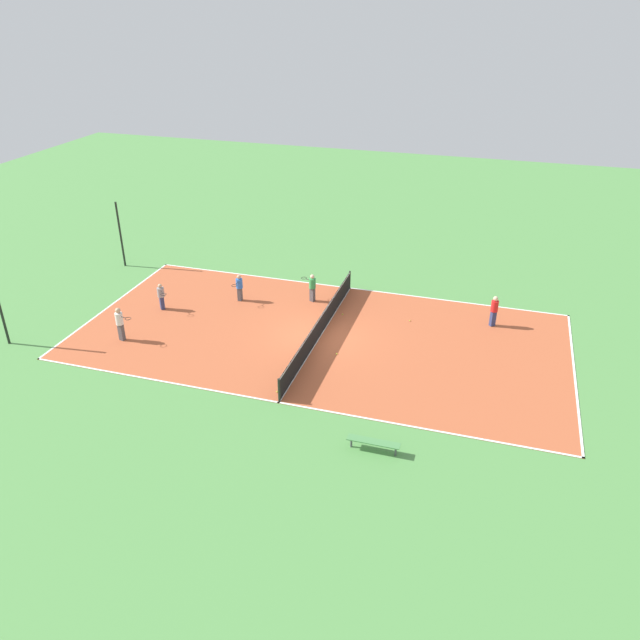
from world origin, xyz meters
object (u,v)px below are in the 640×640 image
tennis_net (320,326)px  player_near_white (120,322)px  player_near_blue (239,286)px  player_coach_red (494,309)px  player_far_green (312,286)px  tennis_ball_midcourt (343,314)px  player_baseline_gray (161,295)px  tennis_ball_near_net (277,392)px  fence_post_back_right (120,235)px  tennis_ball_right_alley (410,321)px  bench (373,442)px  tennis_ball_far_baseline (337,354)px

tennis_net → player_near_white: bearing=109.3°
player_near_blue → player_near_white: bearing=-31.8°
player_coach_red → player_far_green: player_coach_red is taller
tennis_net → tennis_ball_midcourt: bearing=-10.7°
player_baseline_gray → player_near_white: size_ratio=0.84×
player_near_white → player_coach_red: bearing=33.8°
tennis_ball_near_net → tennis_ball_midcourt: bearing=-5.8°
player_near_blue → fence_post_back_right: fence_post_back_right is taller
player_baseline_gray → tennis_ball_right_alley: 13.02m
player_baseline_gray → player_far_green: (3.24, -7.29, 0.07)m
bench → player_coach_red: player_coach_red is taller
tennis_net → bench: tennis_net is taller
tennis_net → tennis_ball_near_net: size_ratio=169.71×
player_near_blue → fence_post_back_right: size_ratio=0.37×
bench → fence_post_back_right: 22.40m
player_far_green → tennis_ball_far_baseline: size_ratio=22.85×
player_near_white → bench: bearing=-6.3°
player_near_blue → tennis_ball_near_net: bearing=34.3°
player_baseline_gray → player_near_white: 3.52m
tennis_ball_near_net → tennis_ball_far_baseline: bearing=-22.8°
player_near_blue → tennis_ball_far_baseline: (-3.99, -6.58, -0.81)m
player_baseline_gray → player_far_green: bearing=69.1°
tennis_net → tennis_ball_near_net: 5.21m
player_far_green → fence_post_back_right: 12.63m
player_near_blue → tennis_ball_right_alley: player_near_blue is taller
player_coach_red → fence_post_back_right: fence_post_back_right is taller
player_coach_red → tennis_ball_right_alley: player_coach_red is taller
fence_post_back_right → tennis_ball_midcourt: bearing=-99.8°
bench → tennis_ball_far_baseline: size_ratio=28.79×
tennis_ball_midcourt → tennis_ball_far_baseline: bearing=-168.7°
player_far_green → tennis_ball_near_net: (-8.78, -1.24, -0.85)m
bench → player_far_green: size_ratio=1.26×
player_far_green → player_near_white: bearing=65.2°
tennis_ball_far_baseline → player_near_blue: bearing=58.8°
tennis_net → fence_post_back_right: bearing=70.4°
tennis_ball_midcourt → fence_post_back_right: (2.51, 14.52, 1.96)m
player_coach_red → player_far_green: bearing=-39.0°
player_baseline_gray → tennis_ball_midcourt: (2.12, -9.30, -0.78)m
player_near_white → player_baseline_gray: bearing=99.3°
player_near_blue → tennis_ball_near_net: (-7.70, -5.02, -0.81)m
fence_post_back_right → player_near_white: bearing=-148.3°
player_far_green → tennis_ball_right_alley: (-0.80, -5.48, -0.85)m
player_coach_red → player_near_blue: (-1.03, 13.29, -0.08)m
player_coach_red → player_far_green: 9.51m
tennis_ball_midcourt → tennis_ball_right_alley: size_ratio=1.00×
tennis_net → tennis_ball_midcourt: 2.58m
tennis_ball_far_baseline → player_coach_red: bearing=-53.3°
tennis_ball_right_alley → fence_post_back_right: bearing=83.1°
tennis_ball_near_net → player_near_white: bearing=76.9°
tennis_ball_near_net → player_baseline_gray: bearing=57.0°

